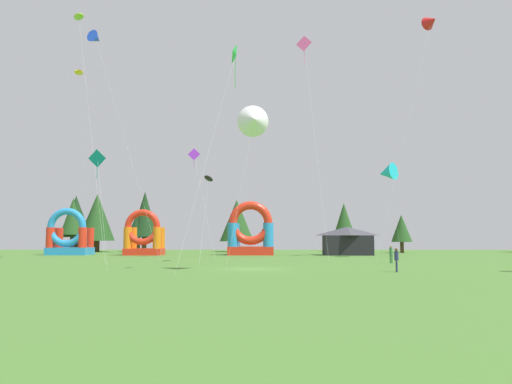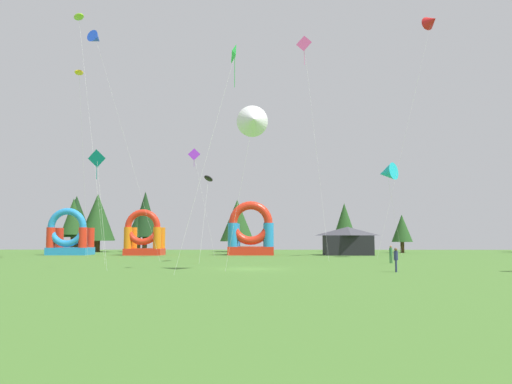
% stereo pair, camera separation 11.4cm
% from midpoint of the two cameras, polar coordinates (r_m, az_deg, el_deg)
% --- Properties ---
extents(ground_plane, '(120.00, 120.00, 0.00)m').
position_cam_midpoint_polar(ground_plane, '(37.64, -0.43, -8.48)').
color(ground_plane, '#47752D').
extents(kite_green_diamond, '(3.80, 3.32, 15.17)m').
position_cam_midpoint_polar(kite_green_diamond, '(36.48, -2.20, 14.63)').
color(kite_green_diamond, green).
rests_on(kite_green_diamond, ground_plane).
extents(kite_red_delta, '(8.41, 4.03, 27.72)m').
position_cam_midpoint_polar(kite_red_delta, '(65.27, 18.82, 17.40)').
color(kite_red_delta, red).
rests_on(kite_red_delta, ground_plane).
extents(kite_purple_diamond, '(3.34, 2.99, 12.27)m').
position_cam_midpoint_polar(kite_purple_diamond, '(60.32, -6.76, 3.97)').
color(kite_purple_diamond, purple).
rests_on(kite_purple_diamond, ground_plane).
extents(kite_blue_delta, '(8.60, 3.89, 23.72)m').
position_cam_midpoint_polar(kite_blue_delta, '(58.65, -17.17, 15.85)').
color(kite_blue_delta, blue).
rests_on(kite_blue_delta, ground_plane).
extents(kite_white_delta, '(3.02, 2.43, 11.45)m').
position_cam_midpoint_polar(kite_white_delta, '(35.45, -0.24, 7.94)').
color(kite_white_delta, white).
rests_on(kite_white_delta, ground_plane).
extents(kite_yellow_parafoil, '(1.01, 6.67, 20.24)m').
position_cam_midpoint_polar(kite_yellow_parafoil, '(59.47, -18.88, 12.32)').
color(kite_yellow_parafoil, yellow).
rests_on(kite_yellow_parafoil, ground_plane).
extents(kite_lime_parafoil, '(7.37, 10.03, 26.26)m').
position_cam_midpoint_polar(kite_lime_parafoil, '(61.16, -18.90, 17.77)').
color(kite_lime_parafoil, '#8CD826').
rests_on(kite_lime_parafoil, ground_plane).
extents(kite_cyan_delta, '(3.56, 3.69, 10.85)m').
position_cam_midpoint_polar(kite_cyan_delta, '(61.56, 14.28, 2.08)').
color(kite_cyan_delta, '#19B7CC').
rests_on(kite_cyan_delta, ground_plane).
extents(kite_pink_diamond, '(2.46, 5.14, 23.76)m').
position_cam_midpoint_polar(kite_pink_diamond, '(58.49, 5.44, 15.72)').
color(kite_pink_diamond, '#EA599E').
rests_on(kite_pink_diamond, ground_plane).
extents(kite_teal_diamond, '(1.94, 1.98, 8.36)m').
position_cam_midpoint_polar(kite_teal_diamond, '(39.00, -17.00, 3.40)').
color(kite_teal_diamond, '#0C7F7A').
rests_on(kite_teal_diamond, ground_plane).
extents(kite_black_parafoil, '(0.98, 4.26, 8.13)m').
position_cam_midpoint_polar(kite_black_parafoil, '(48.48, -5.19, 1.48)').
color(kite_black_parafoil, black).
rests_on(kite_black_parafoil, ground_plane).
extents(person_midfield, '(0.30, 0.30, 1.58)m').
position_cam_midpoint_polar(person_midfield, '(35.38, 15.26, -7.00)').
color(person_midfield, navy).
rests_on(person_midfield, ground_plane).
extents(person_left_edge, '(0.35, 0.35, 1.56)m').
position_cam_midpoint_polar(person_left_edge, '(47.40, 14.72, -6.49)').
color(person_left_edge, '#33723F').
rests_on(person_left_edge, ground_plane).
extents(inflatable_blue_arch, '(4.76, 3.64, 5.87)m').
position_cam_midpoint_polar(inflatable_blue_arch, '(68.32, -12.21, -5.03)').
color(inflatable_blue_arch, red).
rests_on(inflatable_blue_arch, ground_plane).
extents(inflatable_yellow_castle, '(5.89, 4.77, 6.94)m').
position_cam_midpoint_polar(inflatable_yellow_castle, '(67.52, -0.51, -4.87)').
color(inflatable_yellow_castle, red).
rests_on(inflatable_yellow_castle, ground_plane).
extents(inflatable_red_slide, '(5.28, 3.89, 6.10)m').
position_cam_midpoint_polar(inflatable_red_slide, '(72.04, -19.87, -4.84)').
color(inflatable_red_slide, '#268CD8').
rests_on(inflatable_red_slide, ground_plane).
extents(festival_tent, '(6.07, 4.23, 3.66)m').
position_cam_midpoint_polar(festival_tent, '(68.35, 10.12, -5.33)').
color(festival_tent, black).
rests_on(festival_tent, ground_plane).
extents(tree_row_0, '(3.67, 3.67, 8.40)m').
position_cam_midpoint_polar(tree_row_0, '(85.20, -19.45, -2.59)').
color(tree_row_0, '#4C331E').
rests_on(tree_row_0, ground_plane).
extents(tree_row_1, '(4.91, 4.91, 8.85)m').
position_cam_midpoint_polar(tree_row_1, '(86.02, -19.17, -2.58)').
color(tree_row_1, '#4C331E').
rests_on(tree_row_1, ground_plane).
extents(tree_row_2, '(3.97, 3.97, 8.29)m').
position_cam_midpoint_polar(tree_row_2, '(87.80, -17.10, -2.89)').
color(tree_row_2, '#4C331E').
rests_on(tree_row_2, ground_plane).
extents(tree_row_3, '(5.68, 5.68, 9.28)m').
position_cam_midpoint_polar(tree_row_3, '(86.41, -17.05, -2.69)').
color(tree_row_3, '#4C331E').
rests_on(tree_row_3, ground_plane).
extents(tree_row_4, '(3.54, 3.54, 6.67)m').
position_cam_midpoint_polar(tree_row_4, '(84.14, -12.76, -3.44)').
color(tree_row_4, '#4C331E').
rests_on(tree_row_4, ground_plane).
extents(tree_row_5, '(4.11, 4.11, 9.63)m').
position_cam_midpoint_polar(tree_row_5, '(84.31, -12.09, -2.42)').
color(tree_row_5, '#4C331E').
rests_on(tree_row_5, ground_plane).
extents(tree_row_6, '(5.48, 5.48, 8.34)m').
position_cam_midpoint_polar(tree_row_6, '(83.28, -2.05, -3.18)').
color(tree_row_6, '#4C331E').
rests_on(tree_row_6, ground_plane).
extents(tree_row_7, '(3.84, 3.84, 7.80)m').
position_cam_midpoint_polar(tree_row_7, '(84.23, 9.77, -3.27)').
color(tree_row_7, '#4C331E').
rests_on(tree_row_7, ground_plane).
extents(tree_row_8, '(3.09, 3.09, 5.71)m').
position_cam_midpoint_polar(tree_row_8, '(80.47, 15.83, -3.89)').
color(tree_row_8, '#4C331E').
rests_on(tree_row_8, ground_plane).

